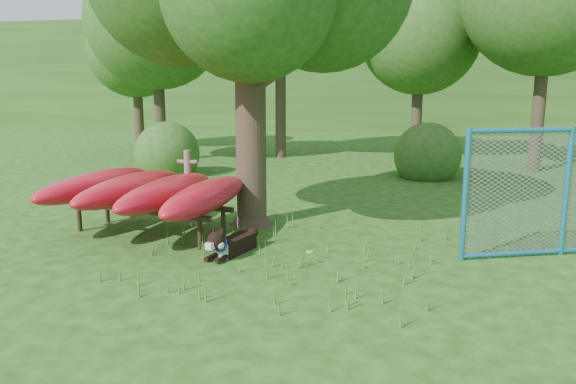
# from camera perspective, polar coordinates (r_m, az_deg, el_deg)

# --- Properties ---
(ground) EXTENTS (80.00, 80.00, 0.00)m
(ground) POSITION_cam_1_polar(r_m,az_deg,el_deg) (7.44, -3.97, -9.25)
(ground) COLOR #18450D
(ground) RESTS_ON ground
(wooden_post) EXTENTS (0.38, 0.14, 1.38)m
(wooden_post) POSITION_cam_1_polar(r_m,az_deg,el_deg) (10.36, -10.10, 0.65)
(wooden_post) COLOR #665A4D
(wooden_post) RESTS_ON ground
(kayak_rack) EXTENTS (3.16, 3.38, 1.01)m
(kayak_rack) POSITION_cam_1_polar(r_m,az_deg,el_deg) (9.79, -14.03, 0.16)
(kayak_rack) COLOR black
(kayak_rack) RESTS_ON ground
(husky_dog) EXTENTS (0.52, 1.16, 0.53)m
(husky_dog) POSITION_cam_1_polar(r_m,az_deg,el_deg) (8.55, -5.98, -5.24)
(husky_dog) COLOR black
(husky_dog) RESTS_ON ground
(fence_section) EXTENTS (3.06, 1.48, 3.24)m
(fence_section) POSITION_cam_1_polar(r_m,az_deg,el_deg) (9.35, 26.43, 0.03)
(fence_section) COLOR teal
(fence_section) RESTS_ON ground
(wildflower_clump) EXTENTS (0.10, 0.10, 0.22)m
(wildflower_clump) POSITION_cam_1_polar(r_m,az_deg,el_deg) (8.07, 2.13, -6.24)
(wildflower_clump) COLOR #477D29
(wildflower_clump) RESTS_ON ground
(bg_tree_a) EXTENTS (4.40, 4.40, 6.70)m
(bg_tree_a) POSITION_cam_1_polar(r_m,az_deg,el_deg) (18.87, -13.29, 16.69)
(bg_tree_a) COLOR #33281C
(bg_tree_a) RESTS_ON ground
(bg_tree_c) EXTENTS (4.00, 4.00, 6.12)m
(bg_tree_c) POSITION_cam_1_polar(r_m,az_deg,el_deg) (19.65, 13.28, 15.36)
(bg_tree_c) COLOR #33281C
(bg_tree_c) RESTS_ON ground
(bg_tree_f) EXTENTS (3.60, 3.60, 5.55)m
(bg_tree_f) POSITION_cam_1_polar(r_m,az_deg,el_deg) (22.64, -15.24, 13.73)
(bg_tree_f) COLOR #33281C
(bg_tree_f) RESTS_ON ground
(shrub_left) EXTENTS (1.80, 1.80, 1.80)m
(shrub_left) POSITION_cam_1_polar(r_m,az_deg,el_deg) (16.08, -12.08, 1.69)
(shrub_left) COLOR #26511A
(shrub_left) RESTS_ON ground
(shrub_mid) EXTENTS (1.80, 1.80, 1.80)m
(shrub_mid) POSITION_cam_1_polar(r_m,az_deg,el_deg) (15.80, 13.87, 1.44)
(shrub_mid) COLOR #26511A
(shrub_mid) RESTS_ON ground
(wooded_hillside) EXTENTS (80.00, 12.00, 6.00)m
(wooded_hillside) POSITION_cam_1_polar(r_m,az_deg,el_deg) (34.66, 11.63, 11.69)
(wooded_hillside) COLOR #26511A
(wooded_hillside) RESTS_ON ground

